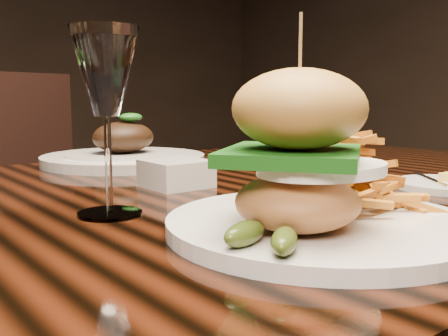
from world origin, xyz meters
TOP-DOWN VIEW (x-y plane):
  - dining_table at (0.00, 0.00)m, footprint 1.60×0.90m
  - burger_plate at (-0.01, -0.26)m, footprint 0.31×0.31m
  - side_saucer at (0.33, -0.20)m, footprint 0.14×0.14m
  - ramekin at (0.02, 0.05)m, footprint 0.10×0.10m
  - wine_glass at (-0.14, -0.06)m, footprint 0.08×0.08m
  - far_dish at (0.08, 0.33)m, footprint 0.32×0.32m
  - chair_far at (0.09, 0.88)m, footprint 0.60×0.60m

SIDE VIEW (x-z plane):
  - chair_far at x=0.09m, z-range 0.06..1.01m
  - dining_table at x=0.00m, z-range 0.30..1.05m
  - side_saucer at x=0.33m, z-range 0.74..0.77m
  - far_dish at x=0.08m, z-range 0.72..0.82m
  - ramekin at x=0.02m, z-range 0.75..0.79m
  - burger_plate at x=-0.01m, z-range 0.70..0.91m
  - wine_glass at x=-0.14m, z-range 0.80..1.01m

